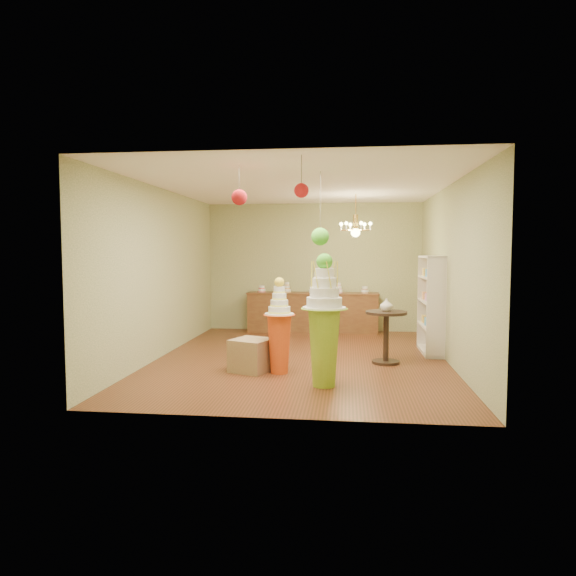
# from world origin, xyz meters

# --- Properties ---
(floor) EXTENTS (6.50, 6.50, 0.00)m
(floor) POSITION_xyz_m (0.00, 0.00, 0.00)
(floor) COLOR #562C17
(floor) RESTS_ON ground
(ceiling) EXTENTS (6.50, 6.50, 0.00)m
(ceiling) POSITION_xyz_m (0.00, 0.00, 3.00)
(ceiling) COLOR white
(ceiling) RESTS_ON ground
(wall_back) EXTENTS (5.00, 0.04, 3.00)m
(wall_back) POSITION_xyz_m (0.00, 3.25, 1.50)
(wall_back) COLOR #9A9F6E
(wall_back) RESTS_ON ground
(wall_front) EXTENTS (5.00, 0.04, 3.00)m
(wall_front) POSITION_xyz_m (0.00, -3.25, 1.50)
(wall_front) COLOR #9A9F6E
(wall_front) RESTS_ON ground
(wall_left) EXTENTS (0.04, 6.50, 3.00)m
(wall_left) POSITION_xyz_m (-2.50, 0.00, 1.50)
(wall_left) COLOR #9A9F6E
(wall_left) RESTS_ON ground
(wall_right) EXTENTS (0.04, 6.50, 3.00)m
(wall_right) POSITION_xyz_m (2.50, 0.00, 1.50)
(wall_right) COLOR #9A9F6E
(wall_right) RESTS_ON ground
(pedestal_green) EXTENTS (0.61, 0.61, 1.86)m
(pedestal_green) POSITION_xyz_m (0.48, -1.79, 0.80)
(pedestal_green) COLOR #88AF27
(pedestal_green) RESTS_ON floor
(pedestal_orange) EXTENTS (0.46, 0.46, 1.49)m
(pedestal_orange) POSITION_xyz_m (-0.24, -1.10, 0.59)
(pedestal_orange) COLOR #D84A19
(pedestal_orange) RESTS_ON floor
(burlap_riser) EXTENTS (0.73, 0.73, 0.51)m
(burlap_riser) POSITION_xyz_m (-0.69, -1.03, 0.25)
(burlap_riser) COLOR #937850
(burlap_riser) RESTS_ON floor
(sideboard) EXTENTS (3.04, 0.54, 1.16)m
(sideboard) POSITION_xyz_m (0.00, 2.97, 0.48)
(sideboard) COLOR brown
(sideboard) RESTS_ON floor
(shelving_unit) EXTENTS (0.33, 1.20, 1.80)m
(shelving_unit) POSITION_xyz_m (2.34, 0.80, 0.90)
(shelving_unit) COLOR beige
(shelving_unit) RESTS_ON floor
(round_table) EXTENTS (0.82, 0.82, 0.88)m
(round_table) POSITION_xyz_m (1.45, -0.22, 0.57)
(round_table) COLOR black
(round_table) RESTS_ON floor
(vase) EXTENTS (0.23, 0.23, 0.22)m
(vase) POSITION_xyz_m (1.45, -0.22, 0.99)
(vase) COLOR beige
(vase) RESTS_ON round_table
(pom_red_left) EXTENTS (0.20, 0.20, 0.52)m
(pom_red_left) POSITION_xyz_m (-0.60, -2.29, 2.58)
(pom_red_left) COLOR #474033
(pom_red_left) RESTS_ON ceiling
(pom_green_mid) EXTENTS (0.25, 0.25, 1.03)m
(pom_green_mid) POSITION_xyz_m (0.41, -1.62, 2.09)
(pom_green_mid) COLOR #474033
(pom_green_mid) RESTS_ON ceiling
(pom_red_right) EXTENTS (0.17, 0.17, 0.49)m
(pom_red_right) POSITION_xyz_m (0.25, -2.87, 2.59)
(pom_red_right) COLOR #474033
(pom_red_right) RESTS_ON ceiling
(chandelier) EXTENTS (0.75, 0.75, 0.85)m
(chandelier) POSITION_xyz_m (0.95, 1.35, 2.30)
(chandelier) COLOR gold
(chandelier) RESTS_ON ceiling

